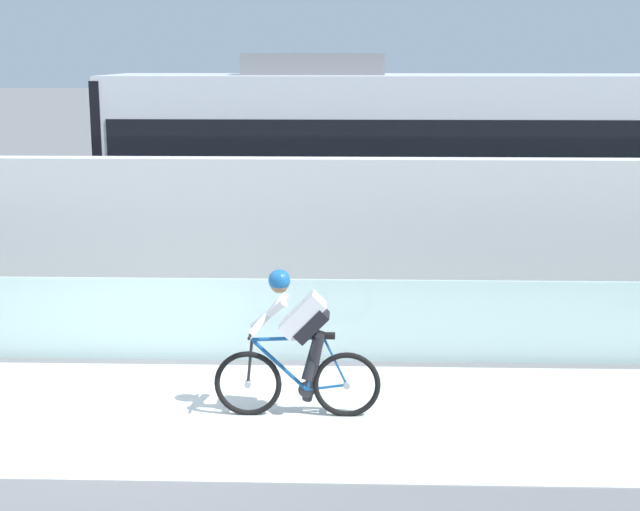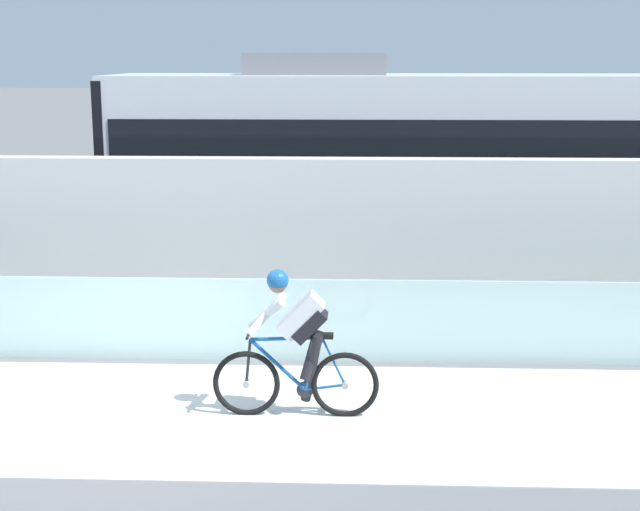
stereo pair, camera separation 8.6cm
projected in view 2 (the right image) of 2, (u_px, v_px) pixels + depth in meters
name	position (u px, v px, depth m)	size (l,w,h in m)	color
ground_plane	(143.00, 414.00, 9.94)	(200.00, 200.00, 0.00)	slate
bike_path_deck	(143.00, 413.00, 9.93)	(32.00, 3.20, 0.01)	silver
glass_parapet	(175.00, 319.00, 11.63)	(32.00, 0.05, 1.05)	silver
concrete_barrier_wall	(197.00, 240.00, 13.25)	(32.00, 0.36, 2.37)	silver
tram_rail_near	(224.00, 279.00, 15.92)	(32.00, 0.08, 0.01)	#595654
tram_rail_far	(234.00, 261.00, 17.32)	(32.00, 0.08, 0.01)	#595654
tram	(428.00, 166.00, 16.09)	(11.06, 2.54, 3.81)	silver
cyclist_on_bike	(296.00, 346.00, 9.70)	(1.77, 0.58, 1.61)	black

